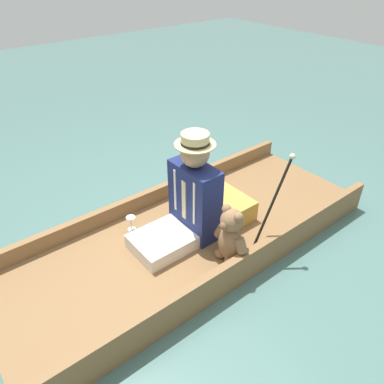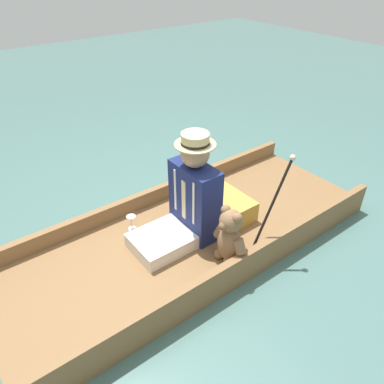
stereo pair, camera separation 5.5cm
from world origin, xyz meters
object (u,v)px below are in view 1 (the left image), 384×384
at_px(seated_person, 188,201).
at_px(teddy_bear, 230,236).
at_px(wine_glass, 131,220).
at_px(walking_cane, 275,197).

relative_size(seated_person, teddy_bear, 1.89).
distance_m(wine_glass, walking_cane, 1.14).
bearing_deg(teddy_bear, walking_cane, -101.14).
bearing_deg(seated_person, walking_cane, -144.71).
xyz_separation_m(seated_person, walking_cane, (-0.47, -0.42, 0.11)).
bearing_deg(seated_person, teddy_bear, -177.02).
xyz_separation_m(wine_glass, walking_cane, (-0.80, -0.74, 0.34)).
bearing_deg(wine_glass, teddy_bear, -151.97).
height_order(seated_person, walking_cane, seated_person).
relative_size(teddy_bear, wine_glass, 3.52).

